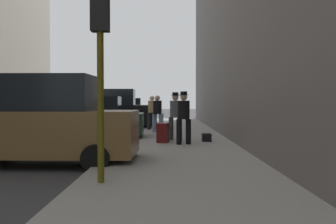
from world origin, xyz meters
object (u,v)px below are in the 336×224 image
fire_hydrant (139,128)px  duffel_bag (208,137)px  pedestrian_with_beanie (177,114)px  parked_blue_sedan (127,111)px  parked_black_suv (115,111)px  pedestrian_in_tan_coat (153,111)px  pedestrian_with_fedora (185,115)px  pedestrian_in_jeans (159,112)px  traffic_light (102,37)px  rolling_suitcase (164,133)px  parked_bronze_suv (47,124)px  parked_dark_green_sedan (94,120)px

fire_hydrant → duffel_bag: 3.18m
fire_hydrant → pedestrian_with_beanie: size_ratio=0.40×
parked_blue_sedan → pedestrian_with_beanie: bearing=-75.6°
parked_black_suv → duffel_bag: bearing=-58.7°
fire_hydrant → parked_black_suv: bearing=107.9°
fire_hydrant → pedestrian_in_tan_coat: bearing=83.7°
parked_blue_sedan → duffel_bag: 14.10m
parked_blue_sedan → pedestrian_with_beanie: pedestrian_with_beanie is taller
pedestrian_with_fedora → pedestrian_in_jeans: pedestrian_with_fedora is taller
parked_blue_sedan → fire_hydrant: bearing=-81.2°
parked_black_suv → duffel_bag: (4.45, -7.34, -0.74)m
traffic_light → parked_blue_sedan: bearing=95.3°
parked_blue_sedan → rolling_suitcase: 14.02m
pedestrian_with_beanie → pedestrian_in_jeans: pedestrian_with_beanie is taller
pedestrian_with_fedora → parked_bronze_suv: bearing=-138.2°
parked_dark_green_sedan → pedestrian_in_jeans: bearing=40.6°
parked_dark_green_sedan → parked_bronze_suv: bearing=-90.0°
parked_black_suv → traffic_light: 14.34m
parked_black_suv → parked_dark_green_sedan: bearing=-90.0°
pedestrian_in_tan_coat → duffel_bag: pedestrian_in_tan_coat is taller
parked_blue_sedan → pedestrian_in_jeans: 9.84m
parked_dark_green_sedan → pedestrian_with_beanie: (3.34, -1.25, 0.29)m
rolling_suitcase → fire_hydrant: bearing=117.5°
parked_bronze_suv → pedestrian_with_beanie: size_ratio=2.61×
parked_dark_green_sedan → traffic_light: (1.85, -8.43, 1.91)m
fire_hydrant → traffic_light: traffic_light is taller
parked_dark_green_sedan → pedestrian_with_fedora: size_ratio=2.40×
parked_bronze_suv → parked_blue_sedan: parked_bronze_suv is taller
pedestrian_with_beanie → traffic_light: bearing=-101.7°
duffel_bag → parked_dark_green_sedan: bearing=159.5°
parked_dark_green_sedan → rolling_suitcase: 3.54m
parked_bronze_suv → pedestrian_in_tan_coat: bearing=77.2°
parked_dark_green_sedan → duffel_bag: 4.79m
fire_hydrant → pedestrian_with_fedora: pedestrian_with_fedora is taller
traffic_light → pedestrian_in_jeans: (0.72, 10.64, -1.65)m
traffic_light → parked_black_suv: bearing=97.5°
fire_hydrant → pedestrian_in_jeans: 2.34m
parked_bronze_suv → parked_blue_sedan: size_ratio=1.09×
parked_black_suv → parked_blue_sedan: bearing=90.0°
rolling_suitcase → pedestrian_in_jeans: bearing=94.3°
parked_dark_green_sedan → pedestrian_in_tan_coat: bearing=60.8°
pedestrian_with_beanie → parked_bronze_suv: bearing=-126.1°
parked_dark_green_sedan → pedestrian_in_tan_coat: (2.24, 4.01, 0.26)m
parked_black_suv → traffic_light: size_ratio=1.28×
parked_blue_sedan → pedestrian_with_fedora: (3.59, -14.32, 0.29)m
parked_dark_green_sedan → duffel_bag: parked_dark_green_sedan is taller
pedestrian_with_fedora → parked_dark_green_sedan: bearing=143.9°
parked_bronze_suv → duffel_bag: size_ratio=10.55×
parked_dark_green_sedan → parked_black_suv: bearing=90.0°
fire_hydrant → traffic_light: bearing=-89.7°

